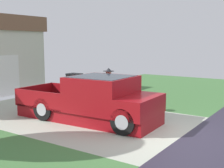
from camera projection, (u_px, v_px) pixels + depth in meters
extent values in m
cube|color=#B1B6A4|center=(68.00, 116.00, 11.15)|extent=(5.20, 9.00, 0.06)
cube|color=#42723B|center=(163.00, 87.00, 18.20)|extent=(12.00, 9.00, 0.06)
cube|color=maroon|center=(87.00, 114.00, 10.47)|extent=(2.03, 5.18, 0.42)
cube|color=maroon|center=(102.00, 93.00, 10.03)|extent=(2.05, 2.09, 1.16)
cube|color=#1E2833|center=(102.00, 83.00, 9.98)|extent=(1.80, 1.92, 0.49)
cube|color=maroon|center=(141.00, 106.00, 9.31)|extent=(2.00, 1.00, 0.61)
cube|color=black|center=(56.00, 103.00, 11.19)|extent=(2.05, 2.28, 0.06)
cube|color=maroon|center=(72.00, 92.00, 11.95)|extent=(0.16, 2.19, 0.61)
cube|color=maroon|center=(37.00, 100.00, 10.35)|extent=(0.16, 2.19, 0.61)
cube|color=maroon|center=(35.00, 93.00, 11.70)|extent=(1.96, 0.15, 0.61)
cube|color=black|center=(135.00, 84.00, 10.54)|extent=(0.11, 0.18, 0.20)
cylinder|color=black|center=(148.00, 110.00, 10.15)|extent=(0.30, 0.81, 0.80)
cylinder|color=#9E9EA3|center=(148.00, 110.00, 10.15)|extent=(0.30, 0.45, 0.44)
cylinder|color=black|center=(124.00, 122.00, 8.71)|extent=(0.30, 0.81, 0.80)
cylinder|color=#9E9EA3|center=(124.00, 122.00, 8.71)|extent=(0.30, 0.45, 0.44)
cylinder|color=black|center=(75.00, 101.00, 11.80)|extent=(0.30, 0.81, 0.80)
cylinder|color=#9E9EA3|center=(75.00, 101.00, 11.80)|extent=(0.30, 0.45, 0.44)
cylinder|color=black|center=(44.00, 109.00, 10.37)|extent=(0.30, 0.81, 0.80)
cylinder|color=#9E9EA3|center=(44.00, 109.00, 10.37)|extent=(0.30, 0.45, 0.44)
cylinder|color=navy|center=(111.00, 101.00, 11.66)|extent=(0.14, 0.14, 0.86)
cylinder|color=navy|center=(106.00, 102.00, 11.39)|extent=(0.14, 0.14, 0.86)
cylinder|color=#E55959|center=(109.00, 83.00, 11.43)|extent=(0.29, 0.29, 0.61)
cylinder|color=beige|center=(111.00, 84.00, 11.57)|extent=(0.09, 0.09, 0.61)
cylinder|color=beige|center=(106.00, 85.00, 11.29)|extent=(0.09, 0.09, 0.61)
sphere|color=beige|center=(109.00, 72.00, 11.37)|extent=(0.22, 0.22, 0.22)
cylinder|color=#232328|center=(109.00, 71.00, 11.36)|extent=(0.43, 0.43, 0.01)
cone|color=#232328|center=(109.00, 70.00, 11.35)|extent=(0.23, 0.23, 0.12)
cube|color=#B24C56|center=(115.00, 111.00, 11.39)|extent=(0.35, 0.16, 0.20)
torus|color=#B24C56|center=(115.00, 107.00, 11.37)|extent=(0.31, 0.02, 0.31)
cube|color=#424247|center=(74.00, 84.00, 15.79)|extent=(0.58, 0.68, 0.89)
cube|color=#2E2E31|center=(74.00, 74.00, 15.72)|extent=(0.60, 0.71, 0.10)
cylinder|color=black|center=(76.00, 93.00, 15.52)|extent=(0.05, 0.18, 0.18)
cylinder|color=black|center=(81.00, 92.00, 15.88)|extent=(0.05, 0.18, 0.18)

